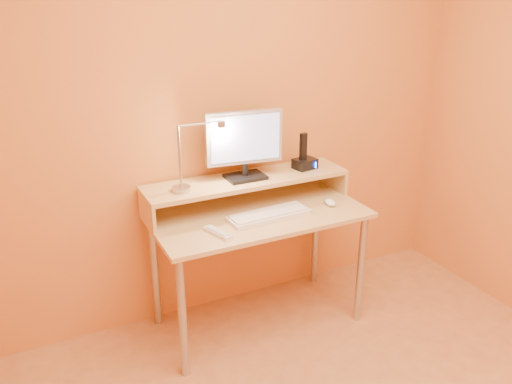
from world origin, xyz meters
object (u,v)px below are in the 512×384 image
remote_control (218,233)px  monitor_panel (244,138)px  keyboard (269,215)px  mouse (330,202)px  phone_dock (305,164)px  lamp_base (181,189)px

remote_control → monitor_panel: bearing=27.6°
monitor_panel → remote_control: monitor_panel is taller
keyboard → mouse: (0.40, -0.00, 0.01)m
monitor_panel → phone_dock: 0.45m
keyboard → mouse: size_ratio=4.65×
mouse → monitor_panel: bearing=163.4°
lamp_base → phone_dock: (0.79, 0.03, 0.02)m
monitor_panel → lamp_base: size_ratio=4.38×
phone_dock → lamp_base: bearing=172.7°
monitor_panel → mouse: 0.63m
lamp_base → keyboard: (0.43, -0.19, -0.16)m
lamp_base → mouse: size_ratio=1.01×
phone_dock → remote_control: phone_dock is taller
phone_dock → monitor_panel: bearing=169.1°
lamp_base → keyboard: bearing=-24.5°
monitor_panel → keyboard: 0.45m
monitor_panel → remote_control: 0.58m
monitor_panel → phone_dock: size_ratio=3.37×
monitor_panel → lamp_base: (-0.39, -0.04, -0.23)m
lamp_base → keyboard: size_ratio=0.22×
phone_dock → mouse: bearing=-89.6°
mouse → keyboard: bearing=-168.4°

